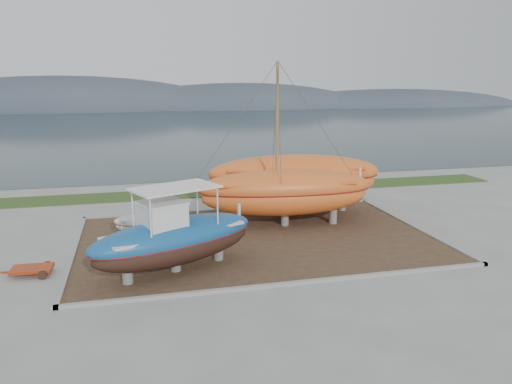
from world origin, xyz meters
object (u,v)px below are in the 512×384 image
object	(u,v)px
red_trailer	(32,271)
white_dinghy	(156,227)
blue_caique	(175,230)
orange_bare_hull	(295,184)
orange_sailboat	(286,146)

from	to	relation	value
red_trailer	white_dinghy	bearing A→B (deg)	36.36
blue_caique	orange_bare_hull	distance (m)	11.51
white_dinghy	orange_sailboat	xyz separation A→B (m)	(7.26, 0.75, 3.90)
blue_caique	red_trailer	bearing A→B (deg)	145.76
orange_bare_hull	red_trailer	size ratio (longest dim) A/B	4.28
orange_sailboat	orange_bare_hull	distance (m)	4.16
orange_bare_hull	orange_sailboat	bearing A→B (deg)	-110.91
blue_caique	orange_sailboat	distance (m)	9.01
orange_sailboat	orange_bare_hull	xyz separation A→B (m)	(1.45, 2.72, -2.79)
blue_caique	orange_sailboat	world-z (taller)	orange_sailboat
white_dinghy	red_trailer	size ratio (longest dim) A/B	1.73
blue_caique	orange_bare_hull	xyz separation A→B (m)	(8.10, 8.18, -0.10)
white_dinghy	red_trailer	xyz separation A→B (m)	(-5.42, -3.62, -0.54)
blue_caique	red_trailer	size ratio (longest dim) A/B	3.08
orange_sailboat	red_trailer	size ratio (longest dim) A/B	3.93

